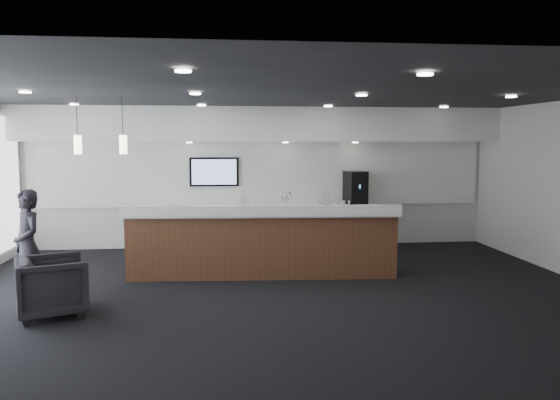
{
  "coord_description": "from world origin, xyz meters",
  "views": [
    {
      "loc": [
        -0.85,
        -7.89,
        2.3
      ],
      "look_at": [
        0.14,
        1.3,
        1.31
      ],
      "focal_mm": 35.0,
      "sensor_mm": 36.0,
      "label": 1
    }
  ],
  "objects": [
    {
      "name": "ground",
      "position": [
        0.0,
        0.0,
        0.0
      ],
      "size": [
        10.0,
        10.0,
        0.0
      ],
      "primitive_type": "plane",
      "color": "black",
      "rests_on": "ground"
    },
    {
      "name": "ceiling",
      "position": [
        0.0,
        0.0,
        3.0
      ],
      "size": [
        10.0,
        8.0,
        0.02
      ],
      "primitive_type": "cube",
      "color": "black",
      "rests_on": "back_wall"
    },
    {
      "name": "back_wall",
      "position": [
        0.0,
        4.0,
        1.5
      ],
      "size": [
        10.0,
        0.02,
        3.0
      ],
      "primitive_type": "cube",
      "color": "silver",
      "rests_on": "ground"
    },
    {
      "name": "soffit_bulkhead",
      "position": [
        0.0,
        3.55,
        2.65
      ],
      "size": [
        10.0,
        0.9,
        0.7
      ],
      "primitive_type": "cube",
      "color": "white",
      "rests_on": "back_wall"
    },
    {
      "name": "alcove_panel",
      "position": [
        0.0,
        3.97,
        1.6
      ],
      "size": [
        9.8,
        0.06,
        1.4
      ],
      "primitive_type": "cube",
      "color": "white",
      "rests_on": "back_wall"
    },
    {
      "name": "back_credenza",
      "position": [
        -0.0,
        3.64,
        0.48
      ],
      "size": [
        5.06,
        0.66,
        0.95
      ],
      "color": "#999CA1",
      "rests_on": "ground"
    },
    {
      "name": "wall_tv",
      "position": [
        -1.0,
        3.91,
        1.65
      ],
      "size": [
        1.05,
        0.08,
        0.62
      ],
      "color": "black",
      "rests_on": "back_wall"
    },
    {
      "name": "pendant_left",
      "position": [
        -2.4,
        0.8,
        2.25
      ],
      "size": [
        0.12,
        0.12,
        0.3
      ],
      "primitive_type": "cylinder",
      "color": "#FEF1C6",
      "rests_on": "ceiling"
    },
    {
      "name": "pendant_right",
      "position": [
        -3.1,
        0.8,
        2.25
      ],
      "size": [
        0.12,
        0.12,
        0.3
      ],
      "primitive_type": "cylinder",
      "color": "#FEF1C6",
      "rests_on": "ceiling"
    },
    {
      "name": "ceiling_can_lights",
      "position": [
        0.0,
        0.0,
        2.97
      ],
      "size": [
        7.0,
        5.0,
        0.02
      ],
      "primitive_type": null,
      "color": "white",
      "rests_on": "ceiling"
    },
    {
      "name": "service_counter",
      "position": [
        -0.17,
        1.26,
        0.58
      ],
      "size": [
        4.63,
        1.07,
        1.49
      ],
      "rotation": [
        0.0,
        0.0,
        -0.07
      ],
      "color": "#4C2919",
      "rests_on": "ground"
    },
    {
      "name": "coffee_machine",
      "position": [
        2.06,
        3.71,
        1.3
      ],
      "size": [
        0.49,
        0.57,
        0.71
      ],
      "rotation": [
        0.0,
        0.0,
        0.21
      ],
      "color": "black",
      "rests_on": "back_credenza"
    },
    {
      "name": "info_sign_left",
      "position": [
        -0.36,
        3.52,
        1.06
      ],
      "size": [
        0.17,
        0.03,
        0.23
      ],
      "primitive_type": "cube",
      "rotation": [
        0.0,
        0.0,
        0.05
      ],
      "color": "silver",
      "rests_on": "back_credenza"
    },
    {
      "name": "info_sign_right",
      "position": [
        1.38,
        3.55,
        1.08
      ],
      "size": [
        0.2,
        0.03,
        0.26
      ],
      "primitive_type": "cube",
      "rotation": [
        0.0,
        0.0,
        -0.06
      ],
      "color": "silver",
      "rests_on": "back_credenza"
    },
    {
      "name": "armchair",
      "position": [
        -3.09,
        -0.55,
        0.39
      ],
      "size": [
        1.11,
        1.09,
        0.79
      ],
      "primitive_type": "imported",
      "rotation": [
        0.0,
        0.0,
        1.93
      ],
      "color": "black",
      "rests_on": "ground"
    },
    {
      "name": "lounge_guest",
      "position": [
        -3.64,
        0.2,
        0.81
      ],
      "size": [
        0.67,
        0.7,
        1.62
      ],
      "primitive_type": "imported",
      "rotation": [
        0.0,
        0.0,
        -0.92
      ],
      "color": "black",
      "rests_on": "ground"
    },
    {
      "name": "cup_0",
      "position": [
        1.9,
        3.55,
        0.99
      ],
      "size": [
        0.09,
        0.09,
        0.08
      ],
      "primitive_type": "imported",
      "color": "white",
      "rests_on": "back_credenza"
    },
    {
      "name": "cup_1",
      "position": [
        1.76,
        3.55,
        0.99
      ],
      "size": [
        0.13,
        0.13,
        0.08
      ],
      "primitive_type": "imported",
      "rotation": [
        0.0,
        0.0,
        0.65
      ],
      "color": "white",
      "rests_on": "back_credenza"
    },
    {
      "name": "cup_2",
      "position": [
        1.62,
        3.55,
        0.99
      ],
      "size": [
        0.11,
        0.11,
        0.08
      ],
      "primitive_type": "imported",
      "rotation": [
        0.0,
        0.0,
        1.29
      ],
      "color": "white",
      "rests_on": "back_credenza"
    },
    {
      "name": "cup_3",
      "position": [
        1.48,
        3.55,
        0.99
      ],
      "size": [
        0.12,
        0.12,
        0.08
      ],
      "primitive_type": "imported",
      "rotation": [
        0.0,
        0.0,
        1.94
      ],
      "color": "white",
      "rests_on": "back_credenza"
    },
    {
      "name": "cup_4",
      "position": [
        1.34,
        3.55,
        0.99
      ],
      "size": [
        0.12,
        0.12,
        0.08
      ],
      "primitive_type": "imported",
      "rotation": [
        0.0,
        0.0,
        2.58
      ],
      "color": "white",
      "rests_on": "back_credenza"
    },
    {
      "name": "cup_5",
      "position": [
        1.2,
        3.55,
        0.99
      ],
      "size": [
        0.1,
        0.1,
        0.08
      ],
      "primitive_type": "imported",
      "rotation": [
        0.0,
        0.0,
        3.23
      ],
      "color": "white",
      "rests_on": "back_credenza"
    }
  ]
}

